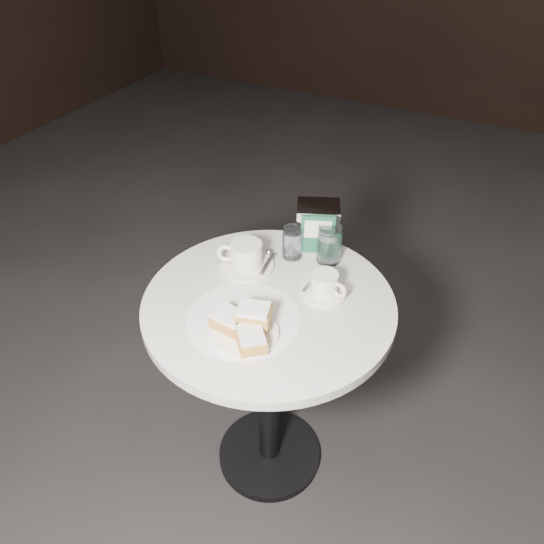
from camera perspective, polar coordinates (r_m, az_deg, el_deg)
The scene contains 9 objects.
ground at distance 2.03m, azimuth -0.27°, elevation -19.12°, with size 7.00×7.00×0.00m, color black.
cafe_table at distance 1.60m, azimuth -0.33°, elevation -8.42°, with size 0.70×0.70×0.74m.
sugar_spill at distance 1.40m, azimuth -3.05°, elevation -5.10°, with size 0.30×0.30×0.00m, color white.
beignet_plate at distance 1.34m, azimuth -2.92°, elevation -5.94°, with size 0.22×0.22×0.08m.
coffee_cup_left at distance 1.56m, azimuth -2.83°, elevation 1.61°, with size 0.21×0.21×0.08m.
coffee_cup_right at distance 1.47m, azimuth 5.69°, elevation -1.43°, with size 0.16×0.16×0.07m.
water_glass_left at distance 1.60m, azimuth 2.22°, elevation 3.17°, with size 0.08×0.08×0.10m.
water_glass_right at distance 1.58m, azimuth 6.18°, elevation 2.94°, with size 0.09×0.09×0.12m.
napkin_dispenser at distance 1.63m, azimuth 4.91°, elevation 4.90°, with size 0.16×0.14×0.15m.
Camera 1 is at (0.50, -0.98, 1.70)m, focal length 35.00 mm.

